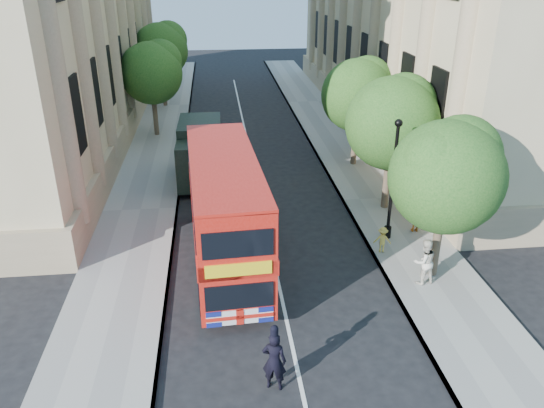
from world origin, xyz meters
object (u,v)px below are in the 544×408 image
object	(u,v)px
police_constable	(274,361)
double_decker_bus	(225,209)
woman_pedestrian	(424,262)
lamp_post	(392,185)
box_van	(200,154)

from	to	relation	value
police_constable	double_decker_bus	bearing A→B (deg)	-63.45
woman_pedestrian	double_decker_bus	bearing A→B (deg)	-29.62
police_constable	lamp_post	bearing A→B (deg)	-107.98
double_decker_bus	police_constable	size ratio (longest dim) A/B	5.03
double_decker_bus	box_van	world-z (taller)	double_decker_bus
police_constable	woman_pedestrian	distance (m)	7.44
double_decker_bus	police_constable	xyz separation A→B (m)	(1.07, -6.89, -1.41)
box_van	woman_pedestrian	size ratio (longest dim) A/B	3.11
box_van	police_constable	xyz separation A→B (m)	(2.15, -15.61, -0.59)
box_van	police_constable	world-z (taller)	box_van
lamp_post	box_van	distance (m)	11.02
lamp_post	police_constable	distance (m)	9.98
woman_pedestrian	police_constable	bearing A→B (deg)	26.38
double_decker_bus	police_constable	world-z (taller)	double_decker_bus
double_decker_bus	box_van	size ratio (longest dim) A/B	1.70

